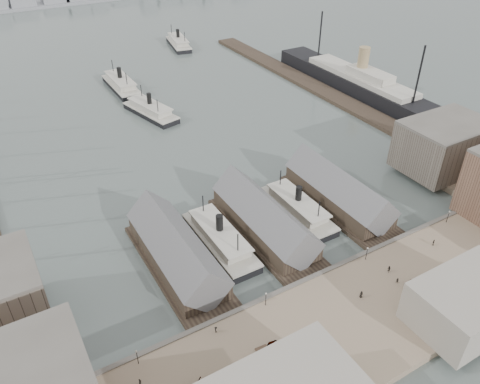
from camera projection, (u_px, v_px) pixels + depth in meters
ground at (300, 269)px, 117.55m from camera, size 900.00×900.00×0.00m
quay at (355, 321)px, 102.71m from camera, size 180.00×30.00×2.00m
seawall at (313, 279)px, 113.19m from camera, size 180.00×1.20×2.30m
east_wharf at (321, 90)px, 213.99m from camera, size 10.00×180.00×1.60m
ferry_shed_west at (176, 252)px, 116.13m from camera, size 14.00×42.00×12.60m
ferry_shed_center at (264, 219)px, 127.00m from camera, size 14.00×42.00×12.60m
ferry_shed_east at (338, 192)px, 137.87m from camera, size 14.00×42.00×12.60m
warehouse_east_back at (444, 146)px, 151.37m from camera, size 28.00×20.00×15.00m
street_bldg_center at (469, 303)px, 99.13m from camera, size 24.00×16.00×10.00m
lamp_post_far_w at (137, 355)px, 91.09m from camera, size 0.44×0.44×3.92m
lamp_post_near_w at (266, 297)px, 103.63m from camera, size 0.44×0.44×3.92m
lamp_post_near_e at (367, 251)px, 116.18m from camera, size 0.44×0.44×3.92m
lamp_post_far_e at (449, 215)px, 128.73m from camera, size 0.44×0.44×3.92m
far_shore at (35, 0)px, 353.11m from camera, size 500.00×40.00×15.72m
ferry_docked_west at (220, 238)px, 123.81m from camera, size 8.84×29.46×10.52m
ferry_docked_east at (297, 208)px, 135.38m from camera, size 8.52×28.41×10.14m
ferry_open_near at (150, 110)px, 191.63m from camera, size 15.10×29.89×10.24m
ferry_open_mid at (121, 84)px, 215.15m from camera, size 9.26×30.70×10.96m
ferry_open_far at (179, 42)px, 269.14m from camera, size 14.02×30.39×10.45m
ocean_steamer at (360, 83)px, 210.52m from camera, size 14.20×103.79×20.76m
horse_cart_left at (195, 384)px, 87.94m from camera, size 4.77×2.28×1.52m
horse_cart_center at (269, 345)px, 95.15m from camera, size 4.99×1.72×1.70m
horse_cart_right at (416, 282)px, 110.04m from camera, size 4.69×2.08×1.49m
pedestrian_0 at (140, 382)px, 88.28m from camera, size 0.74×0.72×1.64m
pedestrian_2 at (216, 330)px, 98.50m from camera, size 0.71×1.08×1.58m
pedestrian_3 at (289, 353)px, 93.47m from camera, size 1.11×0.66×1.78m
pedestrian_4 at (361, 294)px, 106.67m from camera, size 0.98×0.76×1.79m
pedestrian_5 at (397, 280)px, 110.46m from camera, size 0.70×0.71×1.59m
pedestrian_6 at (389, 269)px, 113.48m from camera, size 0.97×1.07×1.81m
pedestrian_7 at (457, 267)px, 114.13m from camera, size 1.26×1.35×1.83m
pedestrian_8 at (434, 242)px, 121.75m from camera, size 1.10×0.96×1.78m
pedestrian_11 at (458, 274)px, 112.21m from camera, size 0.89×0.72×1.70m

